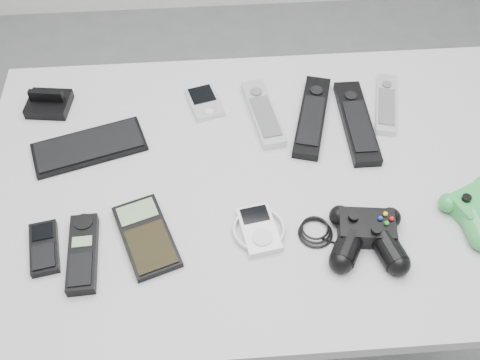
{
  "coord_description": "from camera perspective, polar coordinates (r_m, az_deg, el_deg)",
  "views": [
    {
      "loc": [
        -0.14,
        -0.78,
        1.71
      ],
      "look_at": [
        -0.09,
        -0.07,
        0.82
      ],
      "focal_mm": 42.0,
      "sensor_mm": 36.0,
      "label": 1
    }
  ],
  "objects": [
    {
      "name": "floor",
      "position": [
        1.88,
        2.63,
        -13.92
      ],
      "size": [
        3.5,
        3.5,
        0.0
      ],
      "primitive_type": "plane",
      "color": "slate",
      "rests_on": "ground"
    },
    {
      "name": "desk",
      "position": [
        1.23,
        2.58,
        -1.63
      ],
      "size": [
        1.2,
        0.77,
        0.8
      ],
      "color": "#9B9B9D",
      "rests_on": "floor"
    },
    {
      "name": "pda_keyboard",
      "position": [
        1.26,
        -15.07,
        3.3
      ],
      "size": [
        0.26,
        0.16,
        0.01
      ],
      "primitive_type": "cube",
      "rotation": [
        0.0,
        0.0,
        0.29
      ],
      "color": "black",
      "rests_on": "desk"
    },
    {
      "name": "dock_bracket",
      "position": [
        1.36,
        -18.97,
        7.72
      ],
      "size": [
        0.1,
        0.09,
        0.05
      ],
      "primitive_type": "cube",
      "rotation": [
        0.0,
        0.0,
        -0.13
      ],
      "color": "black",
      "rests_on": "desk"
    },
    {
      "name": "pda",
      "position": [
        1.31,
        -3.62,
        7.93
      ],
      "size": [
        0.09,
        0.12,
        0.02
      ],
      "primitive_type": "cube",
      "rotation": [
        0.0,
        0.0,
        0.27
      ],
      "color": "#B9BAC1",
      "rests_on": "desk"
    },
    {
      "name": "remote_silver_a",
      "position": [
        1.28,
        2.34,
        6.85
      ],
      "size": [
        0.08,
        0.21,
        0.02
      ],
      "primitive_type": "cube",
      "rotation": [
        0.0,
        0.0,
        0.17
      ],
      "color": "#B9BAC1",
      "rests_on": "desk"
    },
    {
      "name": "remote_black_a",
      "position": [
        1.28,
        7.34,
        6.48
      ],
      "size": [
        0.12,
        0.25,
        0.02
      ],
      "primitive_type": "cube",
      "rotation": [
        0.0,
        0.0,
        -0.28
      ],
      "color": "black",
      "rests_on": "desk"
    },
    {
      "name": "remote_black_b",
      "position": [
        1.29,
        11.78,
        5.83
      ],
      "size": [
        0.06,
        0.25,
        0.02
      ],
      "primitive_type": "cube",
      "rotation": [
        0.0,
        0.0,
        0.0
      ],
      "color": "black",
      "rests_on": "desk"
    },
    {
      "name": "remote_silver_b",
      "position": [
        1.35,
        14.61,
        7.55
      ],
      "size": [
        0.09,
        0.19,
        0.02
      ],
      "primitive_type": "cube",
      "rotation": [
        0.0,
        0.0,
        -0.24
      ],
      "color": "#B7B7BE",
      "rests_on": "desk"
    },
    {
      "name": "mobile_phone",
      "position": [
        1.12,
        -19.29,
        -6.49
      ],
      "size": [
        0.07,
        0.12,
        0.02
      ],
      "primitive_type": "cube",
      "rotation": [
        0.0,
        0.0,
        0.18
      ],
      "color": "black",
      "rests_on": "desk"
    },
    {
      "name": "cordless_handset",
      "position": [
        1.09,
        -15.69,
        -7.16
      ],
      "size": [
        0.06,
        0.17,
        0.03
      ],
      "primitive_type": "cube",
      "rotation": [
        0.0,
        0.0,
        0.05
      ],
      "color": "black",
      "rests_on": "desk"
    },
    {
      "name": "calculator",
      "position": [
        1.09,
        -9.5,
        -5.63
      ],
      "size": [
        0.14,
        0.19,
        0.02
      ],
      "primitive_type": "cube",
      "rotation": [
        0.0,
        0.0,
        0.34
      ],
      "color": "black",
      "rests_on": "desk"
    },
    {
      "name": "mp3_player",
      "position": [
        1.08,
        1.92,
        -5.0
      ],
      "size": [
        0.12,
        0.12,
        0.02
      ],
      "primitive_type": "cube",
      "rotation": [
        0.0,
        0.0,
        0.17
      ],
      "color": "silver",
      "rests_on": "desk"
    },
    {
      "name": "controller_black",
      "position": [
        1.08,
        12.8,
        -5.37
      ],
      "size": [
        0.27,
        0.19,
        0.05
      ],
      "primitive_type": null,
      "rotation": [
        0.0,
        0.0,
        -0.12
      ],
      "color": "black",
      "rests_on": "desk"
    }
  ]
}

